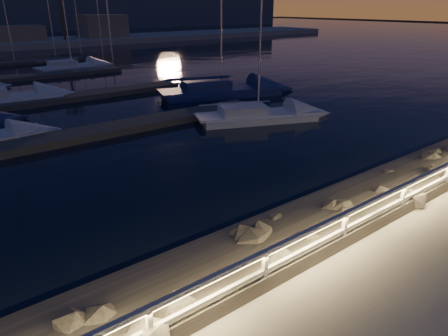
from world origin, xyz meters
The scene contains 7 objects.
ground centered at (0.00, 0.00, 0.00)m, with size 400.00×400.00×0.00m, color #A49D94.
harbor_water centered at (0.00, 31.22, -0.97)m, with size 400.00×440.00×0.60m.
guard_rail centered at (-0.07, 0.00, 0.77)m, with size 44.11×0.12×1.06m.
floating_docks centered at (0.00, 32.50, -0.40)m, with size 22.00×36.00×0.40m.
sailboat_d centered at (9.16, 12.81, -0.20)m, with size 8.13×5.05×13.36m.
sailboat_h centered at (11.85, 20.25, -0.13)m, with size 10.41×5.89×17.00m.
sailboat_l centered at (6.95, 41.67, -0.19)m, with size 8.15×3.10×13.46m.
Camera 1 is at (-7.48, -5.53, 6.27)m, focal length 32.00 mm.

